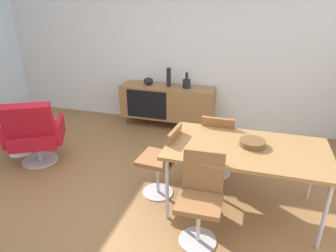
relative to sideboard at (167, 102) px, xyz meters
name	(u,v)px	position (x,y,z in m)	size (l,w,h in m)	color
ground_plane	(111,204)	(0.03, -2.30, -0.44)	(8.32, 8.32, 0.00)	olive
wall_back	(174,43)	(0.03, 0.30, 0.96)	(6.80, 0.12, 2.80)	silver
sideboard	(167,102)	(0.00, 0.00, 0.00)	(1.60, 0.45, 0.72)	olive
vase_cobalt	(187,83)	(0.34, 0.00, 0.36)	(0.13, 0.13, 0.26)	black
vase_sculptural_dark	(148,81)	(-0.33, 0.00, 0.34)	(0.17, 0.17, 0.12)	black
vase_ceramic_small	(169,77)	(0.03, 0.00, 0.44)	(0.07, 0.07, 0.31)	black
dining_table	(247,151)	(1.42, -1.94, 0.26)	(1.60, 0.90, 0.74)	olive
wooden_bowl_on_table	(252,143)	(1.47, -1.88, 0.33)	(0.26, 0.26, 0.06)	brown
dining_chair_back_left	(218,143)	(1.07, -1.38, 0.03)	(0.41, 0.43, 0.86)	brown
dining_chair_near_window	(163,158)	(0.53, -1.94, 0.03)	(0.45, 0.43, 0.86)	brown
dining_chair_front_left	(201,196)	(1.07, -2.49, 0.03)	(0.41, 0.44, 0.86)	brown
lounge_chair_red	(34,132)	(-1.32, -1.76, 0.03)	(0.88, 0.86, 0.95)	red
side_table_round	(17,133)	(-1.78, -1.58, -0.12)	(0.44, 0.44, 0.52)	white
fruit_bowl	(14,118)	(-1.78, -1.58, 0.12)	(0.20, 0.20, 0.11)	#262628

